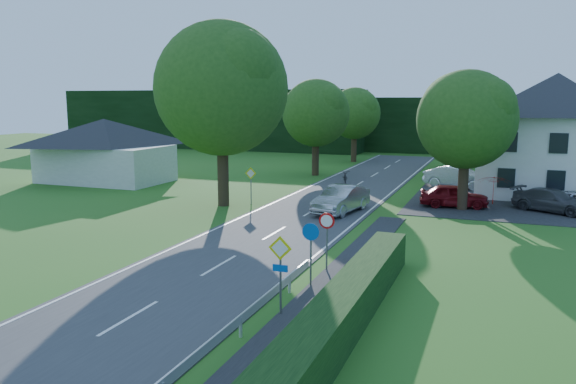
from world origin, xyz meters
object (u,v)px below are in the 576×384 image
at_px(streetlight, 460,136).
at_px(motorcycle, 345,176).
at_px(parked_car_silver_a, 458,177).
at_px(parked_car_grey, 553,201).
at_px(parasol, 494,190).
at_px(parked_car_red, 454,196).
at_px(moving_car, 341,199).

relative_size(streetlight, motorcycle, 4.09).
distance_m(motorcycle, parked_car_silver_a, 8.82).
distance_m(parked_car_grey, parasol, 3.65).
bearing_deg(parked_car_red, parasol, -60.10).
distance_m(moving_car, parked_car_red, 7.52).
bearing_deg(parked_car_red, parked_car_silver_a, -5.91).
bearing_deg(parked_car_silver_a, parked_car_red, -162.44).
xyz_separation_m(parked_car_silver_a, parked_car_grey, (6.06, -7.66, -0.15)).
height_order(streetlight, parked_car_grey, streetlight).
height_order(streetlight, parked_car_red, streetlight).
relative_size(parked_car_red, parasol, 2.04).
relative_size(streetlight, parked_car_grey, 1.69).
distance_m(parked_car_silver_a, parked_car_grey, 9.77).
relative_size(motorcycle, parked_car_grey, 0.41).
xyz_separation_m(parked_car_red, parked_car_grey, (5.72, 0.52, -0.03)).
xyz_separation_m(streetlight, parked_car_grey, (5.61, -0.90, -3.74)).
relative_size(motorcycle, parasol, 0.94).
height_order(parked_car_red, parked_car_grey, parked_car_red).
bearing_deg(parked_car_red, moving_car, 115.92).
distance_m(motorcycle, parked_car_grey, 16.51).
xyz_separation_m(parked_car_red, parked_car_silver_a, (-0.35, 8.17, 0.12)).
height_order(parked_car_silver_a, parasol, parasol).
height_order(streetlight, moving_car, streetlight).
distance_m(streetlight, motorcycle, 11.84).
height_order(motorcycle, parked_car_silver_a, parked_car_silver_a).
xyz_separation_m(streetlight, parked_car_silver_a, (-0.46, 6.76, -3.58)).
bearing_deg(parked_car_grey, parked_car_red, 123.30).
bearing_deg(streetlight, parked_car_silver_a, 93.88).
relative_size(moving_car, parked_car_red, 1.16).
bearing_deg(moving_car, streetlight, 52.12).
relative_size(parked_car_grey, parasol, 2.29).
bearing_deg(parasol, parked_car_red, -141.76).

